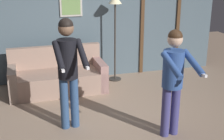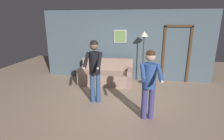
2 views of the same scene
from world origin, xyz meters
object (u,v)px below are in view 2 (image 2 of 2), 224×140
(couch, at_px, (106,76))
(torchiere_lamp, at_px, (144,42))
(person_standing_left, at_px, (95,66))
(person_standing_right, at_px, (149,79))

(couch, xyz_separation_m, torchiere_lamp, (1.30, 0.31, 1.21))
(person_standing_left, height_order, person_standing_right, person_standing_left)
(person_standing_left, relative_size, person_standing_right, 1.07)
(couch, height_order, person_standing_left, person_standing_left)
(person_standing_left, bearing_deg, couch, 90.82)
(torchiere_lamp, height_order, person_standing_left, torchiere_lamp)
(torchiere_lamp, distance_m, person_standing_left, 2.33)
(person_standing_left, distance_m, person_standing_right, 1.55)
(couch, xyz_separation_m, person_standing_right, (1.44, -2.23, 0.69))
(person_standing_left, bearing_deg, person_standing_right, -24.11)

